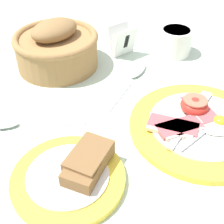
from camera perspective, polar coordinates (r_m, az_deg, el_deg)
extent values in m
plane|color=#B7CCB7|center=(0.55, 13.24, -6.30)|extent=(3.00, 3.00, 0.00)
cylinder|color=yellow|center=(0.59, 15.73, -2.63)|extent=(0.26, 0.26, 0.01)
cylinder|color=silver|center=(0.58, 15.86, -2.05)|extent=(0.18, 0.18, 0.00)
cube|color=#BC5156|center=(0.56, 12.18, -2.69)|extent=(0.08, 0.05, 0.01)
cube|color=beige|center=(0.55, 13.05, -3.70)|extent=(0.08, 0.02, 0.01)
cube|color=#BC5156|center=(0.56, 10.78, -2.58)|extent=(0.08, 0.09, 0.01)
cube|color=beige|center=(0.55, 10.44, -3.61)|extent=(0.06, 0.07, 0.01)
cube|color=#BC5156|center=(0.61, 15.67, 0.50)|extent=(0.05, 0.09, 0.01)
cube|color=beige|center=(0.60, 14.40, 0.18)|extent=(0.02, 0.08, 0.01)
ellipsoid|color=red|center=(0.60, 14.81, 1.18)|extent=(0.05, 0.05, 0.03)
cylinder|color=#DB664C|center=(0.59, 15.01, 2.10)|extent=(0.04, 0.04, 0.00)
ellipsoid|color=white|center=(0.59, 18.69, -2.04)|extent=(0.07, 0.06, 0.01)
ellipsoid|color=yellow|center=(0.58, 19.18, -1.43)|extent=(0.02, 0.02, 0.01)
cube|color=silver|center=(0.55, 15.78, -4.31)|extent=(0.11, 0.04, 0.00)
cube|color=silver|center=(0.60, 19.77, -0.99)|extent=(0.03, 0.02, 0.00)
cube|color=silver|center=(0.56, 12.72, -3.22)|extent=(0.10, 0.06, 0.00)
cube|color=#9EA0A5|center=(0.63, 15.95, 1.68)|extent=(0.08, 0.05, 0.00)
cylinder|color=yellow|center=(0.49, -8.01, -11.95)|extent=(0.18, 0.18, 0.01)
cylinder|color=silver|center=(0.49, -8.09, -11.36)|extent=(0.13, 0.13, 0.00)
cube|color=brown|center=(0.47, -4.88, -10.07)|extent=(0.09, 0.08, 0.02)
cube|color=brown|center=(0.48, -4.19, -8.44)|extent=(0.09, 0.09, 0.03)
cylinder|color=white|center=(0.80, 11.47, 12.50)|extent=(0.08, 0.08, 0.06)
cylinder|color=white|center=(0.79, 11.73, 14.31)|extent=(0.07, 0.07, 0.01)
cylinder|color=olive|center=(0.75, -10.01, 10.77)|extent=(0.19, 0.19, 0.07)
torus|color=olive|center=(0.73, -10.34, 13.25)|extent=(0.19, 0.19, 0.02)
ellipsoid|color=olive|center=(0.72, -10.51, 14.53)|extent=(0.13, 0.11, 0.04)
cube|color=white|center=(0.77, 2.56, 12.59)|extent=(0.06, 0.03, 0.07)
cube|color=white|center=(0.79, 1.44, 13.23)|extent=(0.06, 0.03, 0.07)
cube|color=black|center=(0.77, 2.66, 12.78)|extent=(0.01, 0.01, 0.04)
cube|color=silver|center=(0.59, -10.15, -2.04)|extent=(0.10, 0.06, 0.01)
cube|color=silver|center=(0.65, 1.26, 3.05)|extent=(0.09, 0.07, 0.01)
ellipsoid|color=silver|center=(0.73, 4.79, 7.66)|extent=(0.07, 0.06, 0.01)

